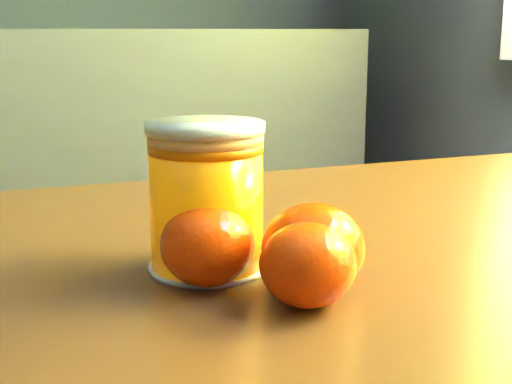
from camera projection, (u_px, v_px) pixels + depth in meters
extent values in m
cube|color=#5D3317|center=(276.00, 303.00, 0.49)|extent=(1.05, 0.78, 0.04)
cylinder|color=orange|center=(207.00, 207.00, 0.49)|extent=(0.08, 0.08, 0.09)
cylinder|color=#E5A05D|center=(205.00, 138.00, 0.48)|extent=(0.08, 0.08, 0.01)
cylinder|color=silver|center=(205.00, 129.00, 0.48)|extent=(0.08, 0.08, 0.01)
ellipsoid|color=#F43B04|center=(313.00, 248.00, 0.45)|extent=(0.08, 0.08, 0.06)
ellipsoid|color=#F43B04|center=(207.00, 245.00, 0.46)|extent=(0.07, 0.07, 0.05)
ellipsoid|color=#F43B04|center=(308.00, 265.00, 0.42)|extent=(0.07, 0.07, 0.05)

